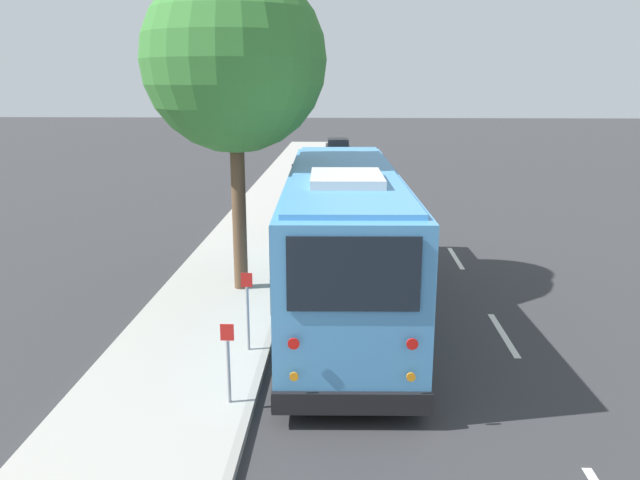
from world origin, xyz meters
TOP-DOWN VIEW (x-y plane):
  - ground_plane at (0.00, 0.00)m, footprint 160.00×160.00m
  - sidewalk_slab at (0.00, 3.14)m, footprint 80.00×3.09m
  - curb_strip at (0.00, 1.53)m, footprint 80.00×0.14m
  - shuttle_bus at (-1.06, 0.03)m, footprint 10.87×3.03m
  - parked_sedan_navy at (10.09, 0.60)m, footprint 4.58×1.71m
  - parked_sedan_blue at (16.86, 0.50)m, footprint 4.40×2.06m
  - parked_sedan_silver at (22.66, 0.32)m, footprint 4.37×1.99m
  - parked_sedan_black at (29.99, 0.51)m, footprint 4.45×1.89m
  - street_tree at (0.18, 2.63)m, footprint 4.38×4.38m
  - sign_post_near at (-5.85, 1.87)m, footprint 0.06×0.22m
  - sign_post_far at (-3.76, 1.87)m, footprint 0.06×0.22m
  - lane_stripe_mid at (-2.44, -3.46)m, footprint 2.40×0.14m
  - lane_stripe_ahead at (3.56, -3.46)m, footprint 2.40×0.14m

SIDE VIEW (x-z plane):
  - ground_plane at x=0.00m, z-range 0.00..0.00m
  - lane_stripe_mid at x=-2.44m, z-range 0.00..0.01m
  - lane_stripe_ahead at x=3.56m, z-range 0.00..0.01m
  - sidewalk_slab at x=0.00m, z-range 0.00..0.15m
  - curb_strip at x=0.00m, z-range 0.00..0.15m
  - parked_sedan_navy at x=10.09m, z-range -0.05..1.21m
  - parked_sedan_blue at x=16.86m, z-range -0.05..1.21m
  - parked_sedan_silver at x=22.66m, z-range -0.05..1.25m
  - parked_sedan_black at x=29.99m, z-range -0.05..1.27m
  - sign_post_near at x=-5.85m, z-range 0.17..1.55m
  - sign_post_far at x=-3.76m, z-range 0.17..1.76m
  - shuttle_bus at x=-1.06m, z-range 0.14..3.68m
  - street_tree at x=0.18m, z-range 1.84..10.33m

